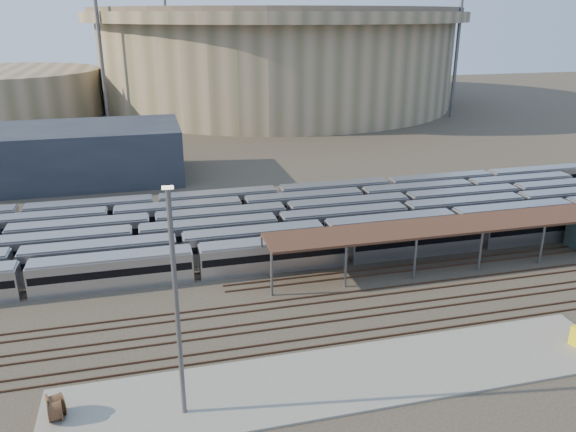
# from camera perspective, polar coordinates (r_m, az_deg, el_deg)

# --- Properties ---
(ground) EXTENTS (420.00, 420.00, 0.00)m
(ground) POSITION_cam_1_polar(r_m,az_deg,el_deg) (63.80, 5.71, -7.72)
(ground) COLOR #383026
(ground) RESTS_ON ground
(apron) EXTENTS (50.00, 9.00, 0.20)m
(apron) POSITION_cam_1_polar(r_m,az_deg,el_deg) (50.26, 6.12, -15.98)
(apron) COLOR gray
(apron) RESTS_ON ground
(subway_trains) EXTENTS (122.19, 23.90, 3.60)m
(subway_trains) POSITION_cam_1_polar(r_m,az_deg,el_deg) (78.85, 0.30, -0.65)
(subway_trains) COLOR #AEAEB2
(subway_trains) RESTS_ON ground
(inspection_shed) EXTENTS (60.30, 6.00, 5.30)m
(inspection_shed) POSITION_cam_1_polar(r_m,az_deg,el_deg) (74.87, 20.83, -0.55)
(inspection_shed) COLOR #58585D
(inspection_shed) RESTS_ON ground
(empty_tracks) EXTENTS (170.00, 9.62, 0.18)m
(empty_tracks) POSITION_cam_1_polar(r_m,az_deg,el_deg) (59.67, 7.35, -9.78)
(empty_tracks) COLOR #4C3323
(empty_tracks) RESTS_ON ground
(stadium) EXTENTS (124.00, 124.00, 32.50)m
(stadium) POSITION_cam_1_polar(r_m,az_deg,el_deg) (198.55, -1.23, 16.12)
(stadium) COLOR gray
(stadium) RESTS_ON ground
(secondary_arena) EXTENTS (56.00, 56.00, 14.00)m
(secondary_arena) POSITION_cam_1_polar(r_m,az_deg,el_deg) (188.61, -26.97, 10.94)
(secondary_arena) COLOR gray
(secondary_arena) RESTS_ON ground
(service_building) EXTENTS (42.00, 20.00, 10.00)m
(service_building) POSITION_cam_1_polar(r_m,az_deg,el_deg) (111.69, -21.77, 5.81)
(service_building) COLOR #1E232D
(service_building) RESTS_ON ground
(floodlight_0) EXTENTS (4.00, 1.00, 38.40)m
(floodlight_0) POSITION_cam_1_polar(r_m,az_deg,el_deg) (163.49, -18.52, 15.81)
(floodlight_0) COLOR #58585D
(floodlight_0) RESTS_ON ground
(floodlight_2) EXTENTS (4.00, 1.00, 38.40)m
(floodlight_2) POSITION_cam_1_polar(r_m,az_deg,el_deg) (177.68, 16.83, 16.23)
(floodlight_2) COLOR #58585D
(floodlight_2) RESTS_ON ground
(floodlight_3) EXTENTS (4.00, 1.00, 38.40)m
(floodlight_3) POSITION_cam_1_polar(r_m,az_deg,el_deg) (213.37, -12.16, 17.09)
(floodlight_3) COLOR #58585D
(floodlight_3) RESTS_ON ground
(cable_reel_west) EXTENTS (1.63, 2.11, 1.86)m
(cable_reel_west) POSITION_cam_1_polar(r_m,az_deg,el_deg) (48.87, -22.50, -17.29)
(cable_reel_west) COLOR brown
(cable_reel_west) RESTS_ON apron
(cable_reel_east) EXTENTS (1.23, 1.85, 1.71)m
(cable_reel_east) POSITION_cam_1_polar(r_m,az_deg,el_deg) (48.43, -22.58, -17.79)
(cable_reel_east) COLOR brown
(cable_reel_east) RESTS_ON apron
(yard_light_pole) EXTENTS (0.80, 0.36, 18.38)m
(yard_light_pole) POSITION_cam_1_polar(r_m,az_deg,el_deg) (41.90, -11.25, -9.01)
(yard_light_pole) COLOR #58585D
(yard_light_pole) RESTS_ON apron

